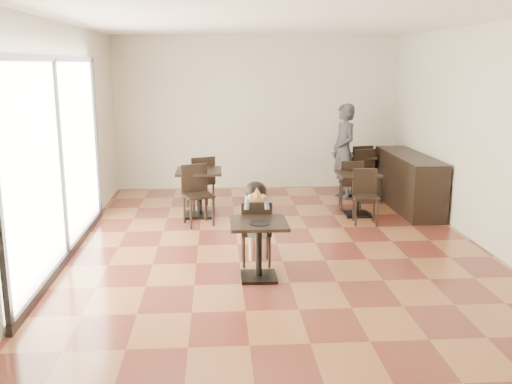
{
  "coord_description": "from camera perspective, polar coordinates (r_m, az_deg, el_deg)",
  "views": [
    {
      "loc": [
        -0.87,
        -8.11,
        2.64
      ],
      "look_at": [
        -0.37,
        -0.88,
        1.0
      ],
      "focal_mm": 40.0,
      "sensor_mm": 36.0,
      "label": 1
    }
  ],
  "objects": [
    {
      "name": "floor",
      "position": [
        8.57,
        2.09,
        -5.19
      ],
      "size": [
        6.0,
        8.0,
        0.01
      ],
      "primitive_type": "cube",
      "color": "brown",
      "rests_on": "ground"
    },
    {
      "name": "ceiling",
      "position": [
        8.18,
        2.27,
        16.68
      ],
      "size": [
        6.0,
        8.0,
        0.01
      ],
      "primitive_type": "cube",
      "color": "white",
      "rests_on": "floor"
    },
    {
      "name": "wall_back",
      "position": [
        12.19,
        0.18,
        7.86
      ],
      "size": [
        6.0,
        0.01,
        3.2
      ],
      "primitive_type": "cube",
      "color": "beige",
      "rests_on": "floor"
    },
    {
      "name": "wall_front",
      "position": [
        4.33,
        7.75,
        -1.25
      ],
      "size": [
        6.0,
        0.01,
        3.2
      ],
      "primitive_type": "cube",
      "color": "beige",
      "rests_on": "floor"
    },
    {
      "name": "wall_left",
      "position": [
        8.45,
        -18.58,
        5.03
      ],
      "size": [
        0.01,
        8.0,
        3.2
      ],
      "primitive_type": "cube",
      "color": "beige",
      "rests_on": "floor"
    },
    {
      "name": "wall_right",
      "position": [
        9.04,
        21.52,
        5.27
      ],
      "size": [
        0.01,
        8.0,
        3.2
      ],
      "primitive_type": "cube",
      "color": "beige",
      "rests_on": "floor"
    },
    {
      "name": "storefront_window",
      "position": [
        7.99,
        -19.15,
        3.12
      ],
      "size": [
        0.04,
        4.5,
        2.6
      ],
      "primitive_type": "cube",
      "color": "white",
      "rests_on": "floor"
    },
    {
      "name": "child_table",
      "position": [
        7.11,
        0.28,
        -5.85
      ],
      "size": [
        0.7,
        0.7,
        0.74
      ],
      "primitive_type": null,
      "color": "black",
      "rests_on": "floor"
    },
    {
      "name": "child_chair",
      "position": [
        7.61,
        -0.03,
        -4.0
      ],
      "size": [
        0.4,
        0.4,
        0.89
      ],
      "primitive_type": null,
      "rotation": [
        0.0,
        0.0,
        3.14
      ],
      "color": "black",
      "rests_on": "floor"
    },
    {
      "name": "child",
      "position": [
        7.58,
        -0.03,
        -3.17
      ],
      "size": [
        0.4,
        0.56,
        1.12
      ],
      "primitive_type": null,
      "color": "slate",
      "rests_on": "child_chair"
    },
    {
      "name": "plate",
      "position": [
        6.91,
        0.34,
        -3.15
      ],
      "size": [
        0.25,
        0.25,
        0.01
      ],
      "primitive_type": "cylinder",
      "color": "black",
      "rests_on": "child_table"
    },
    {
      "name": "pizza_slice",
      "position": [
        7.3,
        0.08,
        -0.48
      ],
      "size": [
        0.26,
        0.2,
        0.06
      ],
      "primitive_type": null,
      "color": "#EAB073",
      "rests_on": "child"
    },
    {
      "name": "adult_patron",
      "position": [
        11.42,
        8.76,
        4.03
      ],
      "size": [
        0.58,
        0.76,
        1.88
      ],
      "primitive_type": "imported",
      "rotation": [
        0.0,
        0.0,
        -1.37
      ],
      "color": "#39383D",
      "rests_on": "floor"
    },
    {
      "name": "cafe_table_mid",
      "position": [
        10.22,
        10.12,
        -0.24
      ],
      "size": [
        0.8,
        0.8,
        0.75
      ],
      "primitive_type": null,
      "rotation": [
        0.0,
        0.0,
        -0.12
      ],
      "color": "black",
      "rests_on": "floor"
    },
    {
      "name": "cafe_table_left",
      "position": [
        10.04,
        -5.69,
        -0.12
      ],
      "size": [
        1.0,
        1.0,
        0.83
      ],
      "primitive_type": null,
      "rotation": [
        0.0,
        0.0,
        0.35
      ],
      "color": "black",
      "rests_on": "floor"
    },
    {
      "name": "cafe_table_back",
      "position": [
        11.86,
        9.71,
        1.73
      ],
      "size": [
        0.91,
        0.91,
        0.82
      ],
      "primitive_type": null,
      "rotation": [
        0.0,
        0.0,
        0.2
      ],
      "color": "black",
      "rests_on": "floor"
    },
    {
      "name": "chair_mid_a",
      "position": [
        10.72,
        9.44,
        0.82
      ],
      "size": [
        0.45,
        0.45,
        0.91
      ],
      "primitive_type": null,
      "rotation": [
        0.0,
        0.0,
        3.02
      ],
      "color": "black",
      "rests_on": "floor"
    },
    {
      "name": "chair_mid_b",
      "position": [
        9.68,
        10.92,
        -0.53
      ],
      "size": [
        0.45,
        0.45,
        0.91
      ],
      "primitive_type": null,
      "rotation": [
        0.0,
        0.0,
        -0.12
      ],
      "color": "black",
      "rests_on": "floor"
    },
    {
      "name": "chair_left_a",
      "position": [
        10.56,
        -5.61,
        0.98
      ],
      "size": [
        0.57,
        0.57,
        0.99
      ],
      "primitive_type": null,
      "rotation": [
        0.0,
        0.0,
        3.49
      ],
      "color": "black",
      "rests_on": "floor"
    },
    {
      "name": "chair_left_b",
      "position": [
        9.48,
        -5.79,
        -0.37
      ],
      "size": [
        0.57,
        0.57,
        0.99
      ],
      "primitive_type": null,
      "rotation": [
        0.0,
        0.0,
        0.35
      ],
      "color": "black",
      "rests_on": "floor"
    },
    {
      "name": "chair_back_a",
      "position": [
        12.17,
        10.16,
        2.39
      ],
      "size": [
        0.52,
        0.52,
        0.99
      ],
      "primitive_type": null,
      "rotation": [
        0.0,
        0.0,
        3.34
      ],
      "color": "black",
      "rests_on": "floor"
    },
    {
      "name": "chair_back_b",
      "position": [
        11.36,
        11.19,
        1.61
      ],
      "size": [
        0.52,
        0.52,
        0.99
      ],
      "primitive_type": null,
      "rotation": [
        0.0,
        0.0,
        0.2
      ],
      "color": "black",
      "rests_on": "floor"
    },
    {
      "name": "service_counter",
      "position": [
        10.92,
        14.96,
        1.01
      ],
      "size": [
        0.6,
        2.4,
        1.0
      ],
      "primitive_type": "cube",
      "color": "black",
      "rests_on": "floor"
    }
  ]
}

